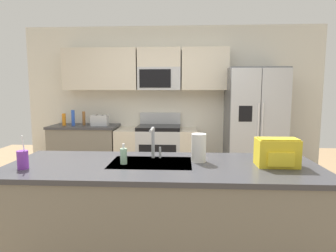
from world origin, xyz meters
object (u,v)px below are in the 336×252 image
Objects in this scene: bottle_blue at (73,118)px; sink_faucet at (153,140)px; refrigerator at (254,125)px; toaster at (100,120)px; range_oven at (157,152)px; backpack at (277,152)px; drink_cup_purple at (23,160)px; pepper_mill at (84,118)px; bottle_orange at (64,119)px; soap_dispenser at (124,156)px; paper_towel_roll at (199,148)px.

sink_faucet is (1.61, -2.26, 0.04)m from bottle_blue.
refrigerator is 2.57m from toaster.
range_oven is at bearing 177.44° from refrigerator.
backpack is (1.01, -0.20, -0.05)m from sink_faucet.
refrigerator is 7.05× the size of drink_cup_purple.
drink_cup_purple is at bearing -158.47° from sink_faucet.
drink_cup_purple is (-2.40, -2.63, 0.05)m from refrigerator.
pepper_mill is 1.16× the size of bottle_orange.
refrigerator is at bearing 80.59° from backpack.
soap_dispenser is 1.24m from backpack.
backpack is (2.79, -2.47, 0.02)m from bottle_orange.
paper_towel_roll is at bearing -47.35° from bottle_orange.
pepper_mill is at bearing 170.30° from toaster.
bottle_orange is (-0.33, -0.05, -0.02)m from pepper_mill.
bottle_blue is at bearing 130.54° from paper_towel_roll.
soap_dispenser is at bearing 13.85° from drink_cup_purple.
pepper_mill is at bearing 178.61° from refrigerator.
bottle_orange is 1.20× the size of soap_dispenser.
drink_cup_purple is at bearing -86.20° from toaster.
pepper_mill is (-2.87, 0.07, 0.09)m from refrigerator.
pepper_mill is at bearing -179.89° from range_oven.
range_oven is 4.86× the size of toaster.
range_oven is 2.54m from paper_towel_roll.
soap_dispenser is at bearing -69.42° from toaster.
pepper_mill reaches higher than range_oven.
soap_dispenser is (-0.23, -0.20, -0.10)m from sink_faucet.
sink_faucet is 1.05m from drink_cup_purple.
sink_faucet reaches higher than toaster.
toaster is at bearing 179.57° from refrigerator.
bottle_orange is at bearing 122.07° from soap_dispenser.
bottle_orange is 0.77× the size of bottle_blue.
backpack is (0.62, -0.11, -0.00)m from paper_towel_roll.
drink_cup_purple is (0.80, -2.66, -0.03)m from bottle_orange.
soap_dispenser is at bearing -138.43° from sink_faucet.
bottle_blue reaches higher than toaster.
paper_towel_roll reaches higher than range_oven.
refrigerator is 7.71× the size of paper_towel_roll.
soap_dispenser is at bearing -123.90° from refrigerator.
range_oven reaches higher than soap_dispenser.
toaster is 0.99× the size of sink_faucet.
range_oven is at bearing 94.68° from sink_faucet.
sink_faucet is at bearing 41.57° from soap_dispenser.
soap_dispenser is at bearing -179.85° from backpack.
bottle_blue is 2.77m from sink_faucet.
drink_cup_purple is 0.77m from soap_dispenser.
paper_towel_roll is (2.17, -2.36, 0.02)m from bottle_orange.
bottle_orange is 3.72m from backpack.
sink_faucet is 0.32m from soap_dispenser.
pepper_mill is 1.39× the size of soap_dispenser.
refrigerator is 7.84× the size of pepper_mill.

